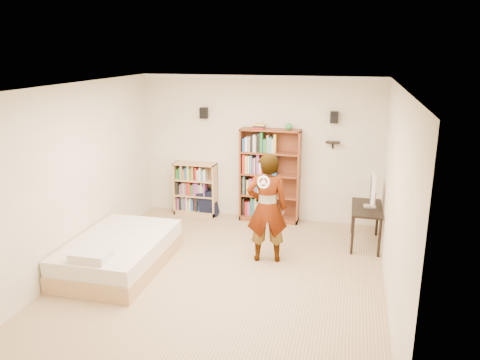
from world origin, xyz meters
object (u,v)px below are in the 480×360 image
object	(u,v)px
daybed	(119,249)
person	(267,208)
computer_desk	(365,226)
tall_bookshelf	(270,176)
low_bookshelf	(195,189)

from	to	relation	value
daybed	person	xyz separation A→B (m)	(2.09, 0.77, 0.56)
person	daybed	bearing A→B (deg)	8.02
computer_desk	person	size ratio (longest dim) A/B	0.57
tall_bookshelf	daybed	world-z (taller)	tall_bookshelf
low_bookshelf	person	xyz separation A→B (m)	(1.73, -1.72, 0.33)
low_bookshelf	daybed	distance (m)	2.53
computer_desk	daybed	size ratio (longest dim) A/B	0.49
low_bookshelf	person	world-z (taller)	person
low_bookshelf	daybed	world-z (taller)	low_bookshelf
tall_bookshelf	computer_desk	size ratio (longest dim) A/B	1.81
tall_bookshelf	computer_desk	bearing A→B (deg)	-23.23
daybed	person	world-z (taller)	person
low_bookshelf	daybed	bearing A→B (deg)	-98.02
computer_desk	daybed	world-z (taller)	computer_desk
computer_desk	low_bookshelf	bearing A→B (deg)	166.75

